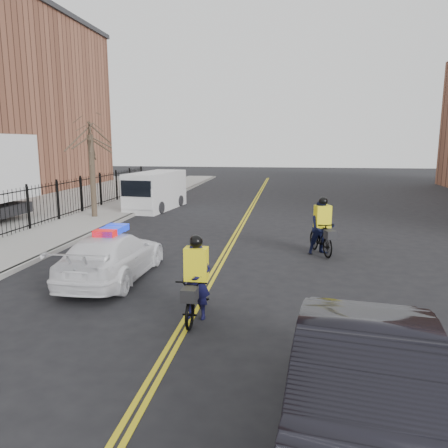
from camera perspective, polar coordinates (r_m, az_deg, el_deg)
ground at (r=11.67m, az=-2.60°, el=-8.69°), size 120.00×120.00×0.00m
center_line_left at (r=19.32m, az=1.60°, el=-0.90°), size 0.10×60.00×0.01m
center_line_right at (r=19.31m, az=2.08°, el=-0.92°), size 0.10×60.00×0.01m
sidewalk at (r=21.45m, az=-18.49°, el=-0.12°), size 3.00×60.00×0.15m
curb at (r=20.82m, az=-14.80°, el=-0.23°), size 0.20×60.00×0.15m
iron_fence at (r=22.02m, az=-22.12°, el=2.36°), size 0.12×28.00×2.00m
street_tree at (r=22.96m, az=-16.98°, el=9.33°), size 3.20×3.20×4.80m
police_cruiser at (r=12.83m, az=-14.33°, el=-4.06°), size 1.92×4.65×1.50m
dark_sedan at (r=5.87m, az=18.01°, el=-20.97°), size 2.37×5.18×1.65m
cargo_van at (r=25.80m, az=-9.01°, el=4.24°), size 2.48×5.37×2.17m
cyclist_near at (r=9.73m, az=-3.62°, el=-8.58°), size 0.69×1.93×1.89m
cyclist_far at (r=15.55m, az=12.68°, el=-1.00°), size 1.16×2.07×2.02m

